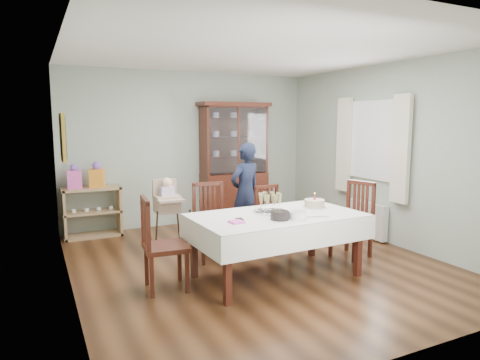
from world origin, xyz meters
TOP-DOWN VIEW (x-y plane):
  - floor at (0.00, 0.00)m, footprint 5.00×5.00m
  - room_shell at (0.00, 0.53)m, footprint 5.00×5.00m
  - dining_table at (-0.02, -0.55)m, footprint 2.04×1.22m
  - china_cabinet at (0.75, 2.26)m, footprint 1.30×0.48m
  - sideboard at (-1.75, 2.28)m, footprint 0.90×0.38m
  - picture_frame at (-2.22, 0.80)m, footprint 0.04×0.48m
  - window at (2.22, 0.30)m, footprint 0.04×1.02m
  - curtain_left at (2.16, -0.32)m, footprint 0.07×0.30m
  - curtain_right at (2.16, 0.92)m, footprint 0.07×0.30m
  - radiator at (2.16, 0.30)m, footprint 0.10×0.80m
  - chair_far_left at (-0.45, 0.40)m, footprint 0.50×0.50m
  - chair_far_right at (0.47, 0.36)m, footprint 0.45×0.45m
  - chair_end_left at (-1.32, -0.34)m, footprint 0.51×0.51m
  - chair_end_right at (1.31, -0.34)m, footprint 0.56×0.56m
  - woman at (0.33, 0.96)m, footprint 0.64×0.51m
  - high_chair at (-0.87, 1.07)m, footprint 0.47×0.47m
  - champagne_tray at (-0.04, -0.42)m, footprint 0.39×0.39m
  - birthday_cake at (0.59, -0.45)m, footprint 0.29×0.29m
  - plate_stack_dark at (-0.13, -0.80)m, footprint 0.21×0.21m
  - plate_stack_white at (0.07, -0.85)m, footprint 0.26×0.26m
  - napkin_stack at (-0.62, -0.73)m, footprint 0.16×0.16m
  - cutlery at (-0.57, -0.62)m, footprint 0.13×0.16m
  - cake_knife at (0.32, -0.88)m, footprint 0.26×0.12m
  - gift_bag_pink at (-1.99, 2.26)m, footprint 0.22×0.15m
  - gift_bag_orange at (-1.66, 2.26)m, footprint 0.26×0.22m

SIDE VIEW (x-z plane):
  - floor at x=0.00m, z-range 0.00..0.00m
  - chair_far_right at x=0.47m, z-range -0.19..0.74m
  - radiator at x=2.16m, z-range 0.02..0.57m
  - chair_far_left at x=-0.45m, z-range -0.21..0.81m
  - chair_end_right at x=1.31m, z-range -0.21..0.82m
  - chair_end_left at x=-1.32m, z-range -0.21..0.82m
  - dining_table at x=-0.02m, z-range 0.00..0.76m
  - sideboard at x=-1.75m, z-range 0.00..0.80m
  - high_chair at x=-0.87m, z-range -0.12..0.94m
  - woman at x=0.33m, z-range 0.00..1.52m
  - cutlery at x=-0.57m, z-range 0.76..0.77m
  - cake_knife at x=0.32m, z-range 0.76..0.77m
  - napkin_stack at x=-0.62m, z-range 0.76..0.78m
  - plate_stack_white at x=0.07m, z-range 0.76..0.84m
  - plate_stack_dark at x=-0.13m, z-range 0.76..0.86m
  - birthday_cake at x=0.59m, z-range 0.71..0.91m
  - champagne_tray at x=-0.04m, z-range 0.72..0.95m
  - gift_bag_pink at x=-1.99m, z-range 0.78..1.17m
  - gift_bag_orange at x=-1.66m, z-range 0.78..1.19m
  - china_cabinet at x=0.75m, z-range 0.04..2.21m
  - curtain_left at x=2.16m, z-range 0.67..2.23m
  - curtain_right at x=2.16m, z-range 0.67..2.23m
  - window at x=2.22m, z-range 0.94..2.16m
  - picture_frame at x=-2.22m, z-range 1.36..1.94m
  - room_shell at x=0.00m, z-range -0.80..4.20m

